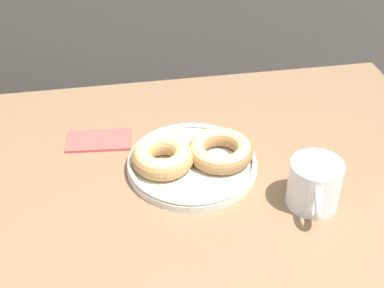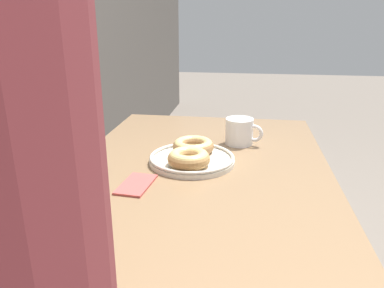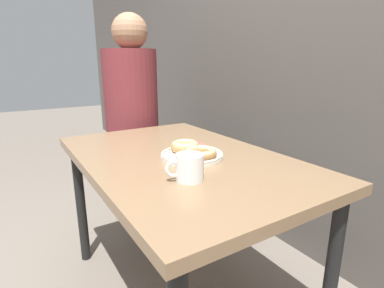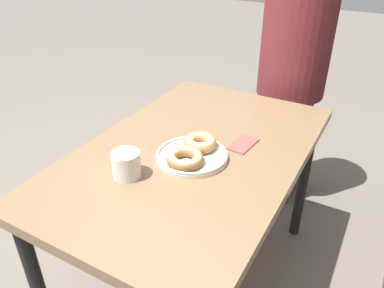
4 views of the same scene
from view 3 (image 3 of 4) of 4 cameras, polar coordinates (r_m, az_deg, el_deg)
name	(u,v)px [view 3 (image 3 of 4)]	position (r m, az deg, el deg)	size (l,w,h in m)	color
wall_back	(314,22)	(1.77, 22.26, 20.78)	(8.00, 0.05, 2.60)	#56514C
dining_table	(180,172)	(1.30, -2.32, -5.36)	(1.21, 0.76, 0.71)	#846647
donut_plate	(192,152)	(1.23, 0.03, -1.51)	(0.29, 0.26, 0.06)	silver
coffee_mug	(189,167)	(1.00, -0.59, -4.41)	(0.09, 0.13, 0.09)	white
person_figure	(131,114)	(2.07, -11.47, 5.58)	(0.37, 0.35, 1.39)	brown
napkin	(193,144)	(1.45, 0.27, 0.07)	(0.14, 0.09, 0.01)	#BC4C47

